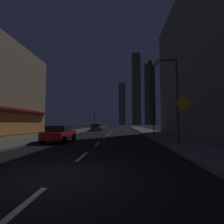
{
  "coord_description": "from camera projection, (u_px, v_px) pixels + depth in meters",
  "views": [
    {
      "loc": [
        2.02,
        -5.24,
        1.69
      ],
      "look_at": [
        0.0,
        27.07,
        3.78
      ],
      "focal_mm": 26.99,
      "sensor_mm": 36.0,
      "label": 1
    }
  ],
  "objects": [
    {
      "name": "sidewalk_left",
      "position": [
        82.0,
        130.0,
        37.55
      ],
      "size": [
        4.0,
        76.0,
        0.15
      ],
      "primitive_type": "cube",
      "color": "#605E59",
      "rests_on": "ground"
    },
    {
      "name": "ground_plane",
      "position": [
        113.0,
        131.0,
        37.1
      ],
      "size": [
        78.0,
        136.0,
        0.1
      ],
      "primitive_type": "cube",
      "color": "black"
    },
    {
      "name": "fire_hydrant_far_left",
      "position": [
        75.0,
        130.0,
        28.18
      ],
      "size": [
        0.42,
        0.3,
        0.65
      ],
      "color": "#B2B2B2",
      "rests_on": "sidewalk_left"
    },
    {
      "name": "skyscraper_distant_tall",
      "position": [
        122.0,
        104.0,
        147.28
      ],
      "size": [
        5.5,
        8.63,
        35.88
      ],
      "primitive_type": "cube",
      "color": "#625D49",
      "rests_on": "ground"
    },
    {
      "name": "pedestrian_crossing_sign",
      "position": [
        184.0,
        117.0,
        9.85
      ],
      "size": [
        0.91,
        0.08,
        3.15
      ],
      "color": "slate",
      "rests_on": "sidewalk_right"
    },
    {
      "name": "skyscraper_distant_slender",
      "position": [
        152.0,
        93.0,
        144.74
      ],
      "size": [
        5.02,
        5.96,
        55.27
      ],
      "primitive_type": "cube",
      "color": "#302E24",
      "rests_on": "ground"
    },
    {
      "name": "building_apartment_right",
      "position": [
        223.0,
        64.0,
        20.85
      ],
      "size": [
        11.0,
        20.0,
        17.85
      ],
      "primitive_type": "cube",
      "color": "slate",
      "rests_on": "ground"
    },
    {
      "name": "car_parked_near",
      "position": [
        60.0,
        133.0,
        14.99
      ],
      "size": [
        1.98,
        4.24,
        1.45
      ],
      "color": "#B21919",
      "rests_on": "ground"
    },
    {
      "name": "traffic_light_far_left",
      "position": [
        94.0,
        117.0,
        45.0
      ],
      "size": [
        0.32,
        0.48,
        4.2
      ],
      "color": "#2D2D2D",
      "rests_on": "sidewalk_left"
    },
    {
      "name": "skyscraper_distant_mid",
      "position": [
        136.0,
        89.0,
        140.04
      ],
      "size": [
        7.02,
        5.34,
        59.98
      ],
      "primitive_type": "cube",
      "color": "#504C3C",
      "rests_on": "ground"
    },
    {
      "name": "lane_marking_center",
      "position": [
        104.0,
        138.0,
        18.78
      ],
      "size": [
        0.16,
        33.4,
        0.01
      ],
      "color": "silver",
      "rests_on": "ground"
    },
    {
      "name": "traffic_light_near_right",
      "position": [
        154.0,
        109.0,
        18.69
      ],
      "size": [
        0.32,
        0.48,
        4.2
      ],
      "color": "#2D2D2D",
      "rests_on": "sidewalk_right"
    },
    {
      "name": "skyscraper_distant_short",
      "position": [
        149.0,
        95.0,
        164.52
      ],
      "size": [
        7.14,
        7.5,
        58.62
      ],
      "primitive_type": "cube",
      "color": "#413D30",
      "rests_on": "ground"
    },
    {
      "name": "sidewalk_right",
      "position": [
        145.0,
        130.0,
        36.68
      ],
      "size": [
        4.0,
        76.0,
        0.15
      ],
      "primitive_type": "cube",
      "color": "#605E59",
      "rests_on": "ground"
    },
    {
      "name": "street_lamp_right",
      "position": [
        166.0,
        79.0,
        12.98
      ],
      "size": [
        1.96,
        0.56,
        6.58
      ],
      "color": "#38383D",
      "rests_on": "sidewalk_right"
    },
    {
      "name": "car_parked_far",
      "position": [
        96.0,
        127.0,
        35.96
      ],
      "size": [
        1.98,
        4.24,
        1.45
      ],
      "color": "#1E722D",
      "rests_on": "ground"
    }
  ]
}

